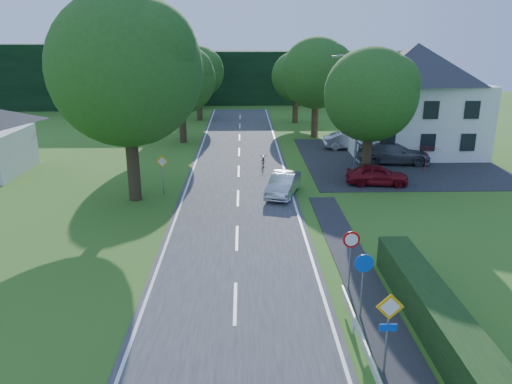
{
  "coord_description": "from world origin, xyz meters",
  "views": [
    {
      "loc": [
        0.33,
        -3.91,
        9.31
      ],
      "look_at": [
        0.95,
        19.48,
        1.84
      ],
      "focal_mm": 35.0,
      "sensor_mm": 36.0,
      "label": 1
    }
  ],
  "objects_px": {
    "streetlight": "(356,108)",
    "parasol": "(426,158)",
    "parked_car_red": "(377,175)",
    "moving_car": "(283,184)",
    "parked_car_silver_a": "(349,141)",
    "motorcycle": "(263,160)",
    "parked_car_grey": "(393,153)"
  },
  "relations": [
    {
      "from": "streetlight",
      "to": "parasol",
      "type": "relative_size",
      "value": 4.05
    },
    {
      "from": "parked_car_red",
      "to": "parasol",
      "type": "relative_size",
      "value": 1.98
    },
    {
      "from": "moving_car",
      "to": "parked_car_silver_a",
      "type": "distance_m",
      "value": 13.97
    },
    {
      "from": "parked_car_red",
      "to": "parked_car_silver_a",
      "type": "height_order",
      "value": "parked_car_silver_a"
    },
    {
      "from": "motorcycle",
      "to": "parasol",
      "type": "bearing_deg",
      "value": -4.42
    },
    {
      "from": "parked_car_red",
      "to": "parked_car_silver_a",
      "type": "xyz_separation_m",
      "value": [
        0.36,
        10.4,
        0.03
      ]
    },
    {
      "from": "motorcycle",
      "to": "parked_car_red",
      "type": "distance_m",
      "value": 8.64
    },
    {
      "from": "moving_car",
      "to": "motorcycle",
      "type": "height_order",
      "value": "moving_car"
    },
    {
      "from": "moving_car",
      "to": "parked_car_grey",
      "type": "relative_size",
      "value": 0.75
    },
    {
      "from": "motorcycle",
      "to": "parasol",
      "type": "relative_size",
      "value": 0.87
    },
    {
      "from": "parked_car_grey",
      "to": "parked_car_red",
      "type": "bearing_deg",
      "value": 160.52
    },
    {
      "from": "moving_car",
      "to": "parasol",
      "type": "relative_size",
      "value": 2.05
    },
    {
      "from": "streetlight",
      "to": "parked_car_silver_a",
      "type": "bearing_deg",
      "value": 80.41
    },
    {
      "from": "streetlight",
      "to": "parasol",
      "type": "xyz_separation_m",
      "value": [
        5.19,
        -0.0,
        -3.54
      ]
    },
    {
      "from": "motorcycle",
      "to": "parked_car_grey",
      "type": "bearing_deg",
      "value": 6.05
    },
    {
      "from": "parked_car_silver_a",
      "to": "parasol",
      "type": "xyz_separation_m",
      "value": [
        4.02,
        -6.9,
        0.19
      ]
    },
    {
      "from": "parked_car_silver_a",
      "to": "streetlight",
      "type": "bearing_deg",
      "value": 171.2
    },
    {
      "from": "streetlight",
      "to": "parked_car_red",
      "type": "xyz_separation_m",
      "value": [
        0.8,
        -3.5,
        -3.76
      ]
    },
    {
      "from": "parked_car_silver_a",
      "to": "parked_car_grey",
      "type": "relative_size",
      "value": 0.79
    },
    {
      "from": "parked_car_red",
      "to": "parasol",
      "type": "distance_m",
      "value": 5.61
    },
    {
      "from": "streetlight",
      "to": "moving_car",
      "type": "xyz_separation_m",
      "value": [
        -5.36,
        -5.46,
        -3.76
      ]
    },
    {
      "from": "streetlight",
      "to": "motorcycle",
      "type": "xyz_separation_m",
      "value": [
        -6.26,
        1.47,
        -3.97
      ]
    },
    {
      "from": "motorcycle",
      "to": "parked_car_silver_a",
      "type": "relative_size",
      "value": 0.41
    },
    {
      "from": "moving_car",
      "to": "motorcycle",
      "type": "relative_size",
      "value": 2.35
    },
    {
      "from": "streetlight",
      "to": "parked_car_red",
      "type": "height_order",
      "value": "streetlight"
    },
    {
      "from": "motorcycle",
      "to": "parked_car_red",
      "type": "xyz_separation_m",
      "value": [
        7.06,
        -4.97,
        0.21
      ]
    },
    {
      "from": "streetlight",
      "to": "moving_car",
      "type": "relative_size",
      "value": 1.98
    },
    {
      "from": "streetlight",
      "to": "parked_car_grey",
      "type": "height_order",
      "value": "streetlight"
    },
    {
      "from": "moving_car",
      "to": "streetlight",
      "type": "bearing_deg",
      "value": 62.36
    },
    {
      "from": "parked_car_red",
      "to": "parked_car_grey",
      "type": "relative_size",
      "value": 0.73
    },
    {
      "from": "parasol",
      "to": "parked_car_silver_a",
      "type": "bearing_deg",
      "value": 120.24
    },
    {
      "from": "parked_car_silver_a",
      "to": "parasol",
      "type": "relative_size",
      "value": 2.15
    }
  ]
}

